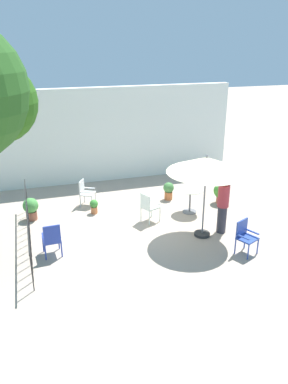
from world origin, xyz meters
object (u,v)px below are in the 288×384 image
object	(u,v)px
patio_chair_0	(245,235)
potted_plant_1	(94,206)
patio_chair_2	(85,191)
patio_umbrella_0	(206,165)
patio_chair_1	(52,238)
patio_chair_3	(148,206)
potted_plant_0	(31,208)
potted_plant_2	(222,192)
standing_person	(223,205)
cafe_table_0	(190,196)
potted_plant_3	(169,190)

from	to	relation	value
patio_chair_0	potted_plant_1	size ratio (longest dim) A/B	1.95
patio_chair_2	patio_umbrella_0	bearing A→B (deg)	-47.85
patio_chair_1	patio_chair_3	size ratio (longest dim) A/B	0.99
patio_chair_0	potted_plant_0	bearing A→B (deg)	144.74
patio_chair_1	patio_chair_2	world-z (taller)	patio_chair_1
potted_plant_2	standing_person	size ratio (longest dim) A/B	0.44
potted_plant_1	potted_plant_2	xyz separation A→B (m)	(4.21, -0.45, 0.15)
cafe_table_0	potted_plant_0	xyz separation A→B (m)	(-4.81, 0.93, -0.16)
patio_chair_1	cafe_table_0	bearing A→B (deg)	18.11
potted_plant_3	potted_plant_2	bearing A→B (deg)	-27.60
cafe_table_0	standing_person	world-z (taller)	standing_person
potted_plant_0	potted_plant_3	size ratio (longest dim) A/B	1.14
patio_umbrella_0	potted_plant_2	size ratio (longest dim) A/B	3.28
potted_plant_0	potted_plant_3	distance (m)	4.54
potted_plant_0	patio_chair_1	bearing A→B (deg)	-79.43
cafe_table_0	potted_plant_2	bearing A→B (deg)	15.54
patio_chair_0	potted_plant_2	bearing A→B (deg)	72.50
patio_umbrella_0	potted_plant_2	distance (m)	2.98
cafe_table_0	standing_person	xyz separation A→B (m)	(0.32, -1.51, 0.30)
patio_umbrella_0	patio_chair_2	bearing A→B (deg)	132.15
patio_chair_3	potted_plant_2	distance (m)	2.84
patio_chair_3	standing_person	xyz separation A→B (m)	(1.78, -1.23, 0.31)
patio_umbrella_0	potted_plant_0	xyz separation A→B (m)	(-4.52, 2.47, -1.67)
patio_umbrella_0	potted_plant_1	xyz separation A→B (m)	(-2.62, 2.35, -1.81)
patio_chair_1	patio_chair_2	size ratio (longest dim) A/B	1.06
patio_umbrella_0	patio_chair_1	bearing A→B (deg)	178.39
patio_umbrella_0	patio_chair_0	size ratio (longest dim) A/B	2.64
patio_chair_0	potted_plant_3	xyz separation A→B (m)	(-0.60, 3.89, -0.17)
patio_chair_1	potted_plant_2	xyz separation A→B (m)	(5.67, 1.79, -0.11)
cafe_table_0	patio_chair_3	xyz separation A→B (m)	(-1.46, -0.28, -0.02)
patio_chair_1	potted_plant_1	world-z (taller)	patio_chair_1
patio_chair_0	cafe_table_0	bearing A→B (deg)	97.00
patio_umbrella_0	patio_chair_0	xyz separation A→B (m)	(0.62, -1.16, -1.55)
potted_plant_3	patio_chair_2	bearing A→B (deg)	173.18
standing_person	potted_plant_0	bearing A→B (deg)	154.57
patio_chair_0	potted_plant_0	distance (m)	6.30
patio_chair_1	potted_plant_3	bearing A→B (deg)	32.52
patio_chair_0	patio_chair_2	distance (m)	5.41
patio_chair_3	potted_plant_0	distance (m)	3.56
patio_chair_1	potted_plant_3	size ratio (longest dim) A/B	1.50
patio_chair_0	standing_person	distance (m)	1.24
patio_chair_3	potted_plant_2	size ratio (longest dim) A/B	1.29
patio_umbrella_0	patio_chair_0	distance (m)	2.03
patio_umbrella_0	potted_plant_3	distance (m)	3.22
patio_chair_2	potted_plant_3	xyz separation A→B (m)	(2.78, -0.33, -0.15)
patio_chair_0	patio_chair_1	distance (m)	4.87
potted_plant_2	potted_plant_3	size ratio (longest dim) A/B	1.18
patio_umbrella_0	potted_plant_0	size ratio (longest dim) A/B	3.38
patio_chair_0	patio_chair_3	size ratio (longest dim) A/B	0.97
potted_plant_0	potted_plant_2	size ratio (longest dim) A/B	0.97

